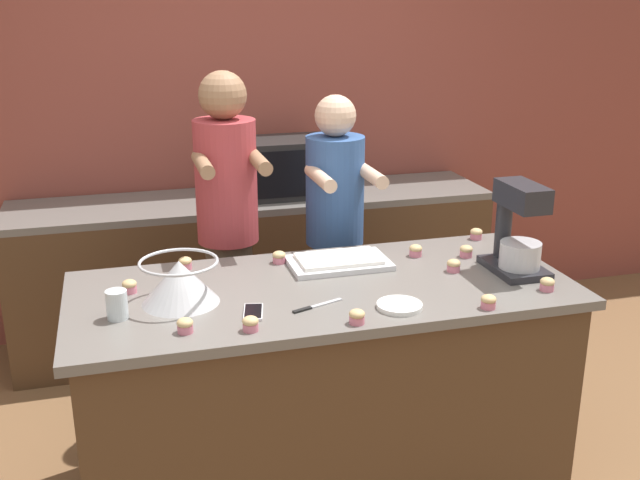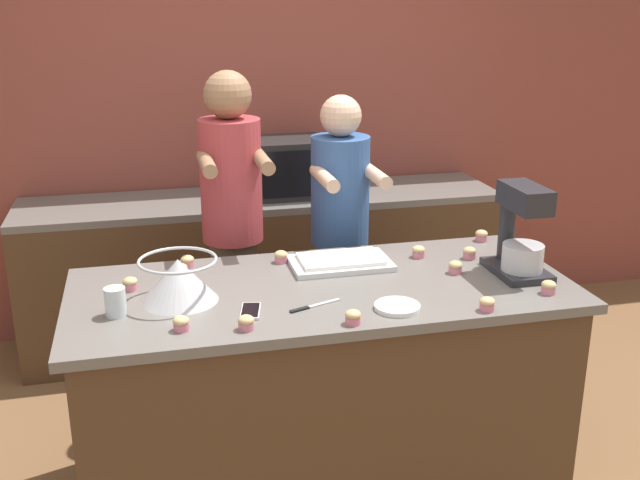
{
  "view_description": "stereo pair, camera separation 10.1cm",
  "coord_description": "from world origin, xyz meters",
  "views": [
    {
      "loc": [
        -0.76,
        -2.69,
        2.05
      ],
      "look_at": [
        0.0,
        0.04,
        1.11
      ],
      "focal_mm": 42.0,
      "sensor_mm": 36.0,
      "label": 1
    },
    {
      "loc": [
        -0.67,
        -2.72,
        2.05
      ],
      "look_at": [
        0.0,
        0.04,
        1.11
      ],
      "focal_mm": 42.0,
      "sensor_mm": 36.0,
      "label": 2
    }
  ],
  "objects": [
    {
      "name": "ground_plane",
      "position": [
        0.0,
        0.0,
        0.0
      ],
      "size": [
        16.0,
        16.0,
        0.0
      ],
      "primitive_type": "plane",
      "color": "brown"
    },
    {
      "name": "back_wall",
      "position": [
        0.0,
        1.84,
        1.35
      ],
      "size": [
        10.0,
        0.06,
        2.7
      ],
      "color": "brown",
      "rests_on": "ground_plane"
    },
    {
      "name": "island_counter",
      "position": [
        0.0,
        0.0,
        0.47
      ],
      "size": [
        2.02,
        0.88,
        0.93
      ],
      "color": "#4C331E",
      "rests_on": "ground_plane"
    },
    {
      "name": "back_counter",
      "position": [
        0.0,
        1.49,
        0.46
      ],
      "size": [
        2.8,
        0.6,
        0.91
      ],
      "color": "#4C331E",
      "rests_on": "ground_plane"
    },
    {
      "name": "person_left",
      "position": [
        -0.27,
        0.72,
        0.93
      ],
      "size": [
        0.31,
        0.49,
        1.72
      ],
      "color": "brown",
      "rests_on": "ground_plane"
    },
    {
      "name": "person_right",
      "position": [
        0.27,
        0.72,
        0.85
      ],
      "size": [
        0.31,
        0.48,
        1.59
      ],
      "color": "#232328",
      "rests_on": "ground_plane"
    },
    {
      "name": "stand_mixer",
      "position": [
        0.83,
        -0.06,
        1.1
      ],
      "size": [
        0.2,
        0.3,
        0.38
      ],
      "color": "#232328",
      "rests_on": "island_counter"
    },
    {
      "name": "mixing_bowl",
      "position": [
        -0.57,
        -0.02,
        1.02
      ],
      "size": [
        0.3,
        0.3,
        0.17
      ],
      "color": "#BCBCC1",
      "rests_on": "island_counter"
    },
    {
      "name": "baking_tray",
      "position": [
        0.13,
        0.21,
        0.94
      ],
      "size": [
        0.43,
        0.26,
        0.04
      ],
      "color": "silver",
      "rests_on": "island_counter"
    },
    {
      "name": "microwave_oven",
      "position": [
        0.2,
        1.49,
        1.08
      ],
      "size": [
        0.53,
        0.37,
        0.33
      ],
      "color": "black",
      "rests_on": "back_counter"
    },
    {
      "name": "cell_phone",
      "position": [
        -0.32,
        -0.19,
        0.93
      ],
      "size": [
        0.1,
        0.16,
        0.01
      ],
      "color": "silver",
      "rests_on": "island_counter"
    },
    {
      "name": "drinking_glass",
      "position": [
        -0.8,
        -0.11,
        0.98
      ],
      "size": [
        0.08,
        0.08,
        0.11
      ],
      "color": "silver",
      "rests_on": "island_counter"
    },
    {
      "name": "small_plate",
      "position": [
        0.22,
        -0.29,
        0.94
      ],
      "size": [
        0.17,
        0.17,
        0.02
      ],
      "color": "white",
      "rests_on": "island_counter"
    },
    {
      "name": "knife",
      "position": [
        -0.09,
        -0.2,
        0.93
      ],
      "size": [
        0.21,
        0.09,
        0.01
      ],
      "color": "#BCBCC1",
      "rests_on": "island_counter"
    },
    {
      "name": "cupcake_0",
      "position": [
        -0.11,
        0.31,
        0.95
      ],
      "size": [
        0.06,
        0.06,
        0.05
      ],
      "color": "#D17084",
      "rests_on": "island_counter"
    },
    {
      "name": "cupcake_1",
      "position": [
        0.84,
        -0.29,
        0.95
      ],
      "size": [
        0.06,
        0.06,
        0.05
      ],
      "color": "#D17084",
      "rests_on": "island_counter"
    },
    {
      "name": "cupcake_2",
      "position": [
        -0.58,
        -0.29,
        0.95
      ],
      "size": [
        0.06,
        0.06,
        0.05
      ],
      "color": "#D17084",
      "rests_on": "island_counter"
    },
    {
      "name": "cupcake_3",
      "position": [
        0.02,
        -0.38,
        0.95
      ],
      "size": [
        0.06,
        0.06,
        0.05
      ],
      "color": "#D17084",
      "rests_on": "island_counter"
    },
    {
      "name": "cupcake_4",
      "position": [
        -0.51,
        0.34,
        0.95
      ],
      "size": [
        0.06,
        0.06,
        0.05
      ],
      "color": "#D17084",
      "rests_on": "island_counter"
    },
    {
      "name": "cupcake_5",
      "position": [
        0.58,
        0.01,
        0.95
      ],
      "size": [
        0.06,
        0.06,
        0.05
      ],
      "color": "#D17084",
      "rests_on": "island_counter"
    },
    {
      "name": "cupcake_6",
      "position": [
        0.5,
        0.23,
        0.95
      ],
      "size": [
        0.06,
        0.06,
        0.05
      ],
      "color": "#D17084",
      "rests_on": "island_counter"
    },
    {
      "name": "cupcake_7",
      "position": [
        -0.36,
        -0.34,
        0.95
      ],
      "size": [
        0.06,
        0.06,
        0.05
      ],
      "color": "#D17084",
      "rests_on": "island_counter"
    },
    {
      "name": "cupcake_8",
      "position": [
        0.71,
        0.16,
        0.95
      ],
      "size": [
        0.06,
        0.06,
        0.05
      ],
      "color": "#D17084",
      "rests_on": "island_counter"
    },
    {
      "name": "cupcake_9",
      "position": [
        -0.75,
        0.13,
        0.95
      ],
      "size": [
        0.06,
        0.06,
        0.05
      ],
      "color": "#D17084",
      "rests_on": "island_counter"
    },
    {
      "name": "cupcake_10",
      "position": [
        0.87,
        0.38,
        0.95
      ],
      "size": [
        0.06,
        0.06,
        0.05
      ],
      "color": "#D17084",
      "rests_on": "island_counter"
    },
    {
      "name": "cupcake_11",
      "position": [
        -0.55,
        0.24,
        0.95
      ],
      "size": [
        0.06,
        0.06,
        0.05
      ],
      "color": "#D17084",
      "rests_on": "island_counter"
    },
    {
      "name": "cupcake_12",
      "position": [
        0.53,
        -0.38,
        0.95
      ],
      "size": [
        0.06,
        0.06,
        0.05
      ],
      "color": "#D17084",
      "rests_on": "island_counter"
    }
  ]
}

